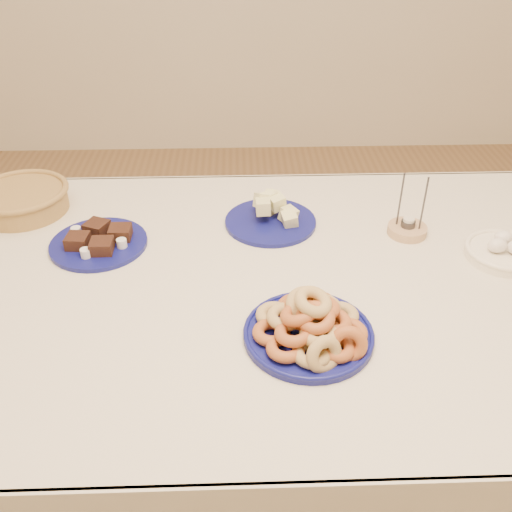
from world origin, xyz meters
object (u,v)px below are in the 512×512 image
(melon_plate, at_px, (271,215))
(brownie_plate, at_px, (99,241))
(dining_table, at_px, (255,313))
(wicker_basket, at_px, (22,199))
(egg_bowl, at_px, (503,251))
(donut_platter, at_px, (311,327))
(candle_holder, at_px, (407,229))

(melon_plate, height_order, brownie_plate, melon_plate)
(brownie_plate, bearing_deg, dining_table, -21.48)
(dining_table, relative_size, melon_plate, 5.92)
(wicker_basket, height_order, egg_bowl, wicker_basket)
(donut_platter, bearing_deg, dining_table, 116.48)
(dining_table, relative_size, egg_bowl, 8.98)
(candle_holder, bearing_deg, donut_platter, -127.16)
(dining_table, xyz_separation_m, egg_bowl, (0.62, 0.07, 0.13))
(donut_platter, distance_m, wicker_basket, 0.94)
(dining_table, distance_m, donut_platter, 0.28)
(wicker_basket, relative_size, egg_bowl, 1.81)
(melon_plate, bearing_deg, dining_table, -101.37)
(wicker_basket, bearing_deg, donut_platter, -36.71)
(dining_table, height_order, wicker_basket, wicker_basket)
(brownie_plate, bearing_deg, melon_plate, 12.84)
(candle_holder, height_order, egg_bowl, candle_holder)
(wicker_basket, distance_m, egg_bowl, 1.30)
(candle_holder, bearing_deg, melon_plate, 168.76)
(melon_plate, distance_m, candle_holder, 0.37)
(donut_platter, bearing_deg, candle_holder, 52.84)
(brownie_plate, relative_size, wicker_basket, 0.88)
(dining_table, distance_m, candle_holder, 0.47)
(egg_bowl, bearing_deg, dining_table, -173.66)
(melon_plate, height_order, egg_bowl, melon_plate)
(brownie_plate, xyz_separation_m, wicker_basket, (-0.25, 0.19, 0.02))
(donut_platter, relative_size, melon_plate, 1.21)
(melon_plate, xyz_separation_m, egg_bowl, (0.57, -0.19, -0.00))
(melon_plate, xyz_separation_m, wicker_basket, (-0.70, 0.09, 0.01))
(melon_plate, relative_size, candle_holder, 1.67)
(donut_platter, distance_m, candle_holder, 0.51)
(dining_table, relative_size, donut_platter, 4.91)
(donut_platter, height_order, wicker_basket, donut_platter)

